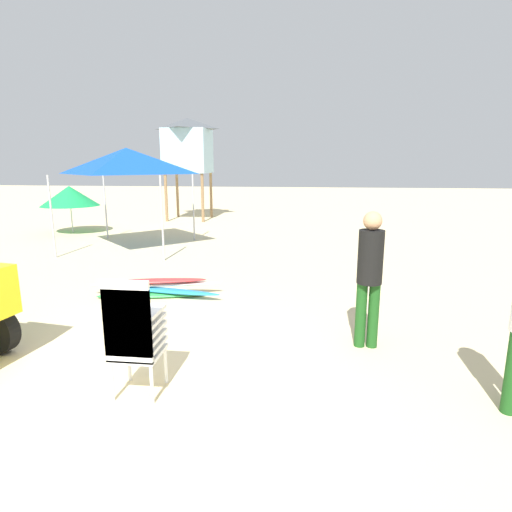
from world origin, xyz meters
TOP-DOWN VIEW (x-y plane):
  - ground at (0.00, 0.00)m, footprint 80.00×80.00m
  - stacked_plastic_chairs at (0.41, -0.40)m, footprint 0.48×0.48m
  - surfboard_pile at (-0.59, 2.90)m, footprint 2.48×0.85m
  - lifeguard_near_left at (2.93, 1.14)m, footprint 0.32×0.32m
  - popup_canopy at (-2.87, 7.17)m, footprint 2.95×2.95m
  - lifeguard_tower at (-2.96, 13.63)m, footprint 1.98×1.98m
  - beach_umbrella_left at (-6.03, 9.49)m, footprint 1.96×1.96m

SIDE VIEW (x-z plane):
  - ground at x=0.00m, z-range 0.00..0.00m
  - surfboard_pile at x=-0.59m, z-range 0.00..0.32m
  - stacked_plastic_chairs at x=0.41m, z-range 0.10..1.39m
  - lifeguard_near_left at x=2.93m, z-range 0.14..1.94m
  - beach_umbrella_left at x=-6.03m, z-range 0.47..2.11m
  - popup_canopy at x=-2.87m, z-range 1.05..3.85m
  - lifeguard_tower at x=-2.96m, z-range 1.00..5.25m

